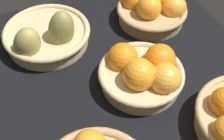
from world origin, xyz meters
TOP-DOWN VIEW (x-y plane):
  - market_tray at (0.00, 0.00)cm, footprint 84.00×72.00cm
  - basket_center at (1.07, 3.08)cm, footprint 21.37×21.37cm
  - basket_far_left at (-20.67, 17.42)cm, footprint 21.13×21.13cm
  - basket_near_left_pears at (-22.17, -14.81)cm, footprint 24.39×24.49cm

SIDE VIEW (x-z plane):
  - market_tray at x=0.00cm, z-range 0.00..3.00cm
  - basket_near_left_pears at x=-22.17cm, z-range -0.46..13.62cm
  - basket_far_left at x=-20.67cm, z-range 1.88..12.17cm
  - basket_center at x=1.07cm, z-range 1.88..12.38cm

